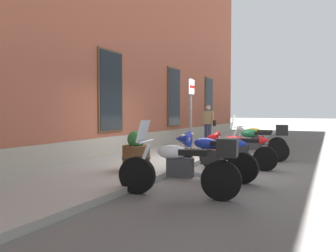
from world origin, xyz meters
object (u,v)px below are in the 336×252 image
(motorcycle_silver_touring, at_px, (184,166))
(pedestrian_tan_coat, at_px, (208,122))
(motorcycle_green_touring, at_px, (257,142))
(motorcycle_yellow_naked, at_px, (256,140))
(motorcycle_blue_sport, at_px, (206,154))
(parking_sign, at_px, (191,106))
(motorcycle_red_sport, at_px, (234,148))
(barrel_planter, at_px, (136,154))

(motorcycle_silver_touring, xyz_separation_m, pedestrian_tan_coat, (8.16, 2.48, 0.49))
(motorcycle_green_touring, height_order, motorcycle_yellow_naked, motorcycle_green_touring)
(motorcycle_blue_sport, distance_m, motorcycle_yellow_naked, 4.77)
(motorcycle_silver_touring, distance_m, parking_sign, 4.50)
(motorcycle_red_sport, height_order, motorcycle_yellow_naked, motorcycle_red_sport)
(motorcycle_red_sport, bearing_deg, motorcycle_yellow_naked, 1.91)
(motorcycle_yellow_naked, bearing_deg, motorcycle_red_sport, -178.09)
(motorcycle_green_touring, bearing_deg, motorcycle_silver_touring, 176.63)
(motorcycle_red_sport, distance_m, parking_sign, 2.17)
(barrel_planter, bearing_deg, motorcycle_blue_sport, -79.49)
(motorcycle_red_sport, bearing_deg, pedestrian_tan_coat, 26.42)
(parking_sign, bearing_deg, motorcycle_silver_touring, -159.06)
(pedestrian_tan_coat, distance_m, barrel_planter, 6.98)
(motorcycle_green_touring, distance_m, barrel_planter, 4.01)
(motorcycle_silver_touring, height_order, motorcycle_green_touring, motorcycle_green_touring)
(motorcycle_silver_touring, height_order, motorcycle_red_sport, motorcycle_silver_touring)
(pedestrian_tan_coat, bearing_deg, parking_sign, -167.32)
(parking_sign, height_order, barrel_planter, parking_sign)
(motorcycle_silver_touring, xyz_separation_m, motorcycle_red_sport, (3.11, -0.03, -0.01))
(motorcycle_blue_sport, bearing_deg, parking_sign, 29.05)
(motorcycle_blue_sport, relative_size, motorcycle_red_sport, 1.04)
(motorcycle_red_sport, bearing_deg, motorcycle_blue_sport, 173.31)
(pedestrian_tan_coat, xyz_separation_m, barrel_planter, (-6.92, -0.74, -0.54))
(motorcycle_silver_touring, relative_size, parking_sign, 0.92)
(motorcycle_red_sport, height_order, parking_sign, parking_sign)
(motorcycle_blue_sport, xyz_separation_m, barrel_planter, (-0.30, 1.59, -0.06))
(motorcycle_red_sport, height_order, barrel_planter, barrel_planter)
(motorcycle_yellow_naked, bearing_deg, parking_sign, 146.18)
(pedestrian_tan_coat, bearing_deg, barrel_planter, -173.91)
(parking_sign, xyz_separation_m, barrel_planter, (-2.84, 0.18, -1.15))
(motorcycle_green_touring, relative_size, pedestrian_tan_coat, 1.26)
(motorcycle_blue_sport, bearing_deg, motorcycle_yellow_naked, -0.92)
(pedestrian_tan_coat, bearing_deg, motorcycle_red_sport, -153.58)
(motorcycle_yellow_naked, xyz_separation_m, barrel_planter, (-5.06, 1.67, 0.02))
(motorcycle_green_touring, height_order, barrel_planter, motorcycle_green_touring)
(motorcycle_silver_touring, bearing_deg, parking_sign, 20.94)
(motorcycle_blue_sport, xyz_separation_m, motorcycle_red_sport, (1.57, -0.18, -0.02))
(motorcycle_green_touring, height_order, pedestrian_tan_coat, pedestrian_tan_coat)
(motorcycle_red_sport, xyz_separation_m, pedestrian_tan_coat, (5.06, 2.51, 0.50))
(motorcycle_red_sport, bearing_deg, motorcycle_silver_touring, 179.38)
(motorcycle_green_touring, distance_m, motorcycle_yellow_naked, 1.64)
(motorcycle_silver_touring, height_order, motorcycle_blue_sport, motorcycle_silver_touring)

